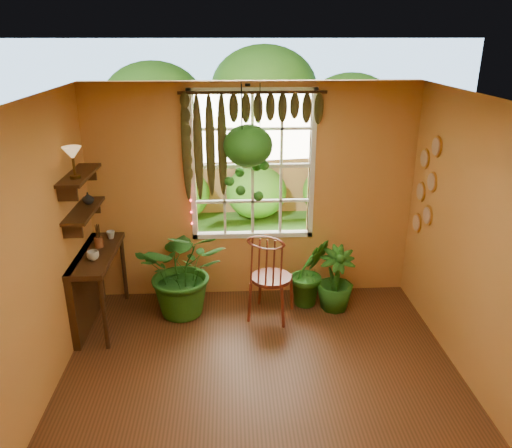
{
  "coord_description": "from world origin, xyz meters",
  "views": [
    {
      "loc": [
        -0.28,
        -3.62,
        3.21
      ],
      "look_at": [
        -0.02,
        1.15,
        1.38
      ],
      "focal_mm": 35.0,
      "sensor_mm": 36.0,
      "label": 1
    }
  ],
  "objects_px": {
    "windsor_chair": "(270,289)",
    "potted_plant_left": "(184,270)",
    "potted_plant_mid": "(310,272)",
    "hanging_basket": "(248,152)",
    "counter_ledge": "(90,280)"
  },
  "relations": [
    {
      "from": "potted_plant_mid",
      "to": "hanging_basket",
      "type": "bearing_deg",
      "value": 171.3
    },
    {
      "from": "counter_ledge",
      "to": "potted_plant_left",
      "type": "relative_size",
      "value": 1.04
    },
    {
      "from": "counter_ledge",
      "to": "hanging_basket",
      "type": "bearing_deg",
      "value": 12.25
    },
    {
      "from": "counter_ledge",
      "to": "potted_plant_mid",
      "type": "height_order",
      "value": "counter_ledge"
    },
    {
      "from": "windsor_chair",
      "to": "potted_plant_mid",
      "type": "bearing_deg",
      "value": 50.35
    },
    {
      "from": "windsor_chair",
      "to": "potted_plant_mid",
      "type": "xyz_separation_m",
      "value": [
        0.52,
        0.28,
        0.07
      ]
    },
    {
      "from": "windsor_chair",
      "to": "hanging_basket",
      "type": "distance_m",
      "value": 1.63
    },
    {
      "from": "counter_ledge",
      "to": "windsor_chair",
      "type": "relative_size",
      "value": 0.93
    },
    {
      "from": "windsor_chair",
      "to": "potted_plant_left",
      "type": "height_order",
      "value": "windsor_chair"
    },
    {
      "from": "potted_plant_left",
      "to": "hanging_basket",
      "type": "xyz_separation_m",
      "value": [
        0.78,
        0.25,
        1.36
      ]
    },
    {
      "from": "counter_ledge",
      "to": "hanging_basket",
      "type": "relative_size",
      "value": 0.91
    },
    {
      "from": "counter_ledge",
      "to": "hanging_basket",
      "type": "xyz_separation_m",
      "value": [
        1.84,
        0.4,
        1.39
      ]
    },
    {
      "from": "windsor_chair",
      "to": "potted_plant_left",
      "type": "bearing_deg",
      "value": -166.72
    },
    {
      "from": "potted_plant_left",
      "to": "potted_plant_mid",
      "type": "relative_size",
      "value": 1.3
    },
    {
      "from": "counter_ledge",
      "to": "windsor_chair",
      "type": "distance_m",
      "value": 2.09
    }
  ]
}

